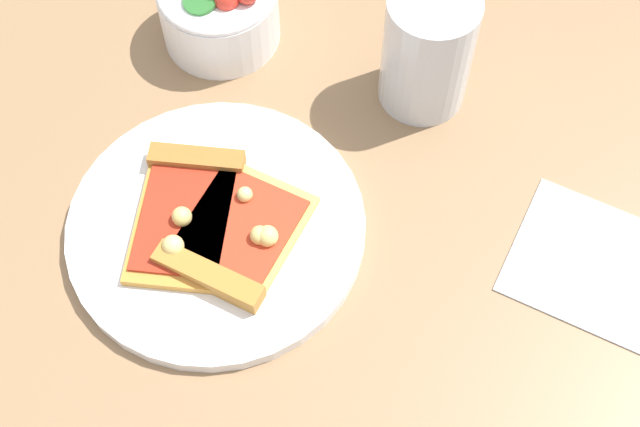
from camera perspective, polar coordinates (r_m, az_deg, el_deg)
The scene contains 7 objects.
ground_plane at distance 0.74m, azimuth -3.89°, elevation -2.50°, with size 2.40×2.40×0.00m, color #93704C.
plate at distance 0.75m, azimuth -6.88°, elevation -0.91°, with size 0.26×0.26×0.01m, color white.
pizza_slice_near at distance 0.75m, azimuth -8.81°, elevation 0.39°, with size 0.14×0.09×0.03m.
pizza_slice_far at distance 0.73m, azimuth -5.72°, elevation -1.75°, with size 0.14×0.13×0.02m.
salad_bowl at distance 0.86m, azimuth -6.70°, elevation 13.28°, with size 0.12×0.12×0.08m.
soda_glass at distance 0.80m, azimuth 7.11°, elevation 10.41°, with size 0.08×0.08×0.12m.
paper_napkin at distance 0.77m, azimuth 18.15°, elevation -3.37°, with size 0.12×0.15×0.00m, color white.
Camera 1 is at (0.32, 0.11, 0.66)m, focal length 48.25 mm.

